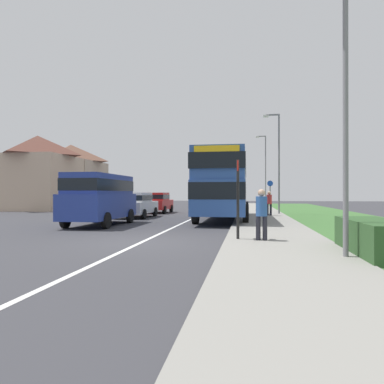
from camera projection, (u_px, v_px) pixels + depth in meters
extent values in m
plane|color=#38383D|center=(142.00, 242.00, 11.15)|extent=(120.00, 120.00, 0.00)
cube|color=silver|center=(186.00, 222.00, 19.05)|extent=(0.14, 60.00, 0.01)
cube|color=gray|center=(267.00, 225.00, 16.43)|extent=(3.20, 68.00, 0.12)
cube|color=#3D6B33|center=(365.00, 227.00, 15.77)|extent=(6.00, 68.00, 0.08)
cube|color=#2D5128|center=(375.00, 239.00, 8.42)|extent=(1.10, 3.18, 0.90)
cube|color=#284C93|center=(224.00, 197.00, 20.26)|extent=(2.50, 9.75, 1.65)
cube|color=#284C93|center=(224.00, 169.00, 20.27)|extent=(2.45, 9.55, 1.55)
cube|color=black|center=(224.00, 191.00, 20.26)|extent=(2.52, 9.79, 0.76)
cube|color=black|center=(224.00, 168.00, 20.27)|extent=(2.52, 9.79, 0.72)
cube|color=gold|center=(217.00, 150.00, 15.50)|extent=(2.00, 0.08, 0.44)
cylinder|color=black|center=(208.00, 209.00, 23.44)|extent=(0.30, 1.00, 1.00)
cylinder|color=black|center=(246.00, 209.00, 23.05)|extent=(0.30, 1.00, 1.00)
cylinder|color=black|center=(195.00, 214.00, 17.81)|extent=(0.30, 1.00, 1.00)
cylinder|color=black|center=(246.00, 214.00, 17.42)|extent=(0.30, 1.00, 1.00)
cube|color=navy|center=(100.00, 206.00, 17.00)|extent=(1.95, 5.05, 1.14)
cube|color=navy|center=(100.00, 184.00, 17.00)|extent=(1.72, 4.65, 0.93)
cube|color=black|center=(100.00, 185.00, 17.00)|extent=(1.76, 4.69, 0.52)
cylinder|color=black|center=(95.00, 216.00, 18.69)|extent=(0.20, 0.72, 0.72)
cylinder|color=black|center=(130.00, 216.00, 18.40)|extent=(0.20, 0.72, 0.72)
cylinder|color=black|center=(65.00, 220.00, 15.60)|extent=(0.20, 0.72, 0.72)
cylinder|color=black|center=(106.00, 221.00, 15.30)|extent=(0.20, 0.72, 0.72)
cube|color=silver|center=(136.00, 207.00, 22.40)|extent=(1.83, 4.19, 0.70)
cube|color=silver|center=(135.00, 197.00, 22.20)|extent=(1.61, 2.31, 0.57)
cube|color=black|center=(135.00, 198.00, 22.20)|extent=(1.65, 2.33, 0.32)
cylinder|color=black|center=(129.00, 212.00, 23.82)|extent=(0.20, 0.60, 0.60)
cylinder|color=black|center=(155.00, 212.00, 23.55)|extent=(0.20, 0.60, 0.60)
cylinder|color=black|center=(115.00, 214.00, 21.26)|extent=(0.20, 0.60, 0.60)
cylinder|color=black|center=(144.00, 214.00, 20.98)|extent=(0.20, 0.60, 0.60)
cube|color=#B21E1E|center=(157.00, 205.00, 27.63)|extent=(1.76, 3.91, 0.71)
cube|color=#B21E1E|center=(157.00, 196.00, 27.44)|extent=(1.55, 2.15, 0.58)
cube|color=black|center=(157.00, 197.00, 27.44)|extent=(1.59, 2.17, 0.32)
cylinder|color=black|center=(151.00, 208.00, 28.97)|extent=(0.20, 0.60, 0.60)
cylinder|color=black|center=(171.00, 208.00, 28.70)|extent=(0.20, 0.60, 0.60)
cylinder|color=black|center=(142.00, 210.00, 26.57)|extent=(0.20, 0.60, 0.60)
cylinder|color=black|center=(164.00, 210.00, 26.30)|extent=(0.20, 0.60, 0.60)
cylinder|color=#23232D|center=(258.00, 230.00, 10.74)|extent=(0.14, 0.14, 0.85)
cylinder|color=#23232D|center=(265.00, 230.00, 10.71)|extent=(0.14, 0.14, 0.85)
cylinder|color=#2D599E|center=(262.00, 206.00, 10.73)|extent=(0.34, 0.34, 0.60)
sphere|color=tan|center=(262.00, 193.00, 10.73)|extent=(0.22, 0.22, 0.22)
cylinder|color=#23232D|center=(268.00, 211.00, 22.66)|extent=(0.14, 0.14, 0.85)
cylinder|color=#23232D|center=(271.00, 211.00, 22.63)|extent=(0.14, 0.14, 0.85)
cylinder|color=#BF3333|center=(269.00, 199.00, 22.64)|extent=(0.34, 0.34, 0.60)
sphere|color=tan|center=(269.00, 193.00, 22.64)|extent=(0.22, 0.22, 0.22)
cylinder|color=black|center=(238.00, 201.00, 11.05)|extent=(0.09, 0.09, 2.60)
cube|color=red|center=(238.00, 166.00, 11.06)|extent=(0.04, 0.44, 0.32)
cube|color=black|center=(238.00, 193.00, 11.07)|extent=(0.06, 0.52, 0.68)
cylinder|color=slate|center=(270.00, 200.00, 27.37)|extent=(0.08, 0.08, 2.10)
cylinder|color=blue|center=(270.00, 183.00, 27.37)|extent=(0.44, 0.03, 0.44)
cylinder|color=slate|center=(346.00, 103.00, 7.99)|extent=(0.12, 0.12, 7.18)
cylinder|color=slate|center=(279.00, 165.00, 24.62)|extent=(0.12, 0.12, 7.07)
cube|color=slate|center=(272.00, 115.00, 24.70)|extent=(0.90, 0.10, 0.10)
cube|color=silver|center=(266.00, 116.00, 24.77)|extent=(0.36, 0.20, 0.14)
cylinder|color=slate|center=(266.00, 171.00, 39.77)|extent=(0.12, 0.12, 8.00)
cube|color=slate|center=(261.00, 136.00, 39.85)|extent=(0.90, 0.10, 0.10)
cube|color=silver|center=(257.00, 137.00, 39.92)|extent=(0.36, 0.20, 0.14)
cube|color=#C1A88E|center=(37.00, 183.00, 32.42)|extent=(6.15, 6.09, 4.95)
pyramid|color=brown|center=(37.00, 146.00, 32.43)|extent=(6.15, 6.09, 1.88)
cube|color=tan|center=(71.00, 185.00, 38.56)|extent=(6.15, 6.09, 4.95)
pyramid|color=brown|center=(71.00, 153.00, 38.57)|extent=(6.15, 6.09, 1.88)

